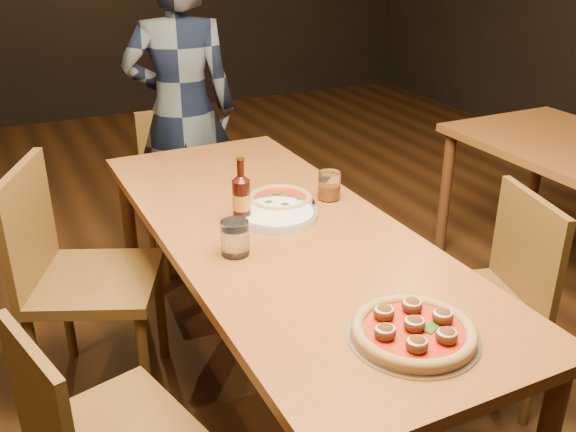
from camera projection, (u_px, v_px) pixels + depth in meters
name	position (u px, v px, depth m)	size (l,w,h in m)	color
ground	(282.00, 399.00, 2.54)	(9.00, 9.00, 0.00)	black
table_main	(282.00, 247.00, 2.26)	(0.80, 2.00, 0.75)	brown
chair_main_nw	(114.00, 429.00, 1.81)	(0.39, 0.39, 0.83)	brown
chair_main_sw	(95.00, 279.00, 2.42)	(0.46, 0.46, 0.99)	brown
chair_main_e	(471.00, 302.00, 2.36)	(0.42, 0.42, 0.89)	brown
chair_end	(186.00, 189.00, 3.42)	(0.40, 0.40, 0.86)	brown
pizza_meatball	(414.00, 331.00, 1.64)	(0.34, 0.34, 0.06)	#B7B7BF
pizza_margherita	(280.00, 200.00, 2.43)	(0.27, 0.27, 0.04)	#B7B7BF
plate_stack	(277.00, 215.00, 2.31)	(0.29, 0.29, 0.03)	white
beer_bottle	(241.00, 200.00, 2.26)	(0.07, 0.07, 0.23)	black
water_glass	(235.00, 238.00, 2.04)	(0.09, 0.09, 0.11)	white
amber_glass	(329.00, 186.00, 2.46)	(0.09, 0.09, 0.11)	#8F4910
diner	(182.00, 112.00, 3.40)	(0.59, 0.39, 1.62)	black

